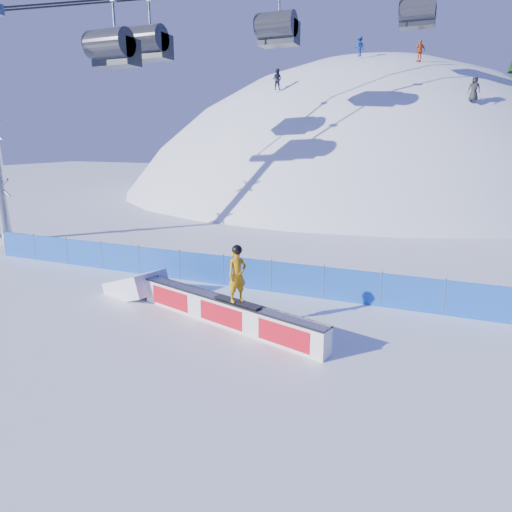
% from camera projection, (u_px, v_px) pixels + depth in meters
% --- Properties ---
extents(ground, '(160.00, 160.00, 0.00)m').
position_uv_depth(ground, '(130.00, 322.00, 14.30)').
color(ground, white).
rests_on(ground, ground).
extents(snow_hill, '(64.00, 64.00, 64.00)m').
position_uv_depth(snow_hill, '(357.00, 336.00, 56.23)').
color(snow_hill, white).
rests_on(snow_hill, ground).
extents(safety_fence, '(22.05, 0.05, 1.30)m').
position_uv_depth(safety_fence, '(201.00, 268.00, 18.16)').
color(safety_fence, blue).
rests_on(safety_fence, ground).
extents(rail_box, '(7.05, 2.50, 0.86)m').
position_uv_depth(rail_box, '(226.00, 312.00, 13.99)').
color(rail_box, white).
rests_on(rail_box, ground).
extents(snow_ramp, '(2.57, 1.99, 1.41)m').
position_uv_depth(snow_ramp, '(137.00, 295.00, 16.85)').
color(snow_ramp, white).
rests_on(snow_ramp, ground).
extents(snowboarder, '(1.70, 0.76, 1.76)m').
position_uv_depth(snowboarder, '(237.00, 275.00, 13.36)').
color(snowboarder, black).
rests_on(snowboarder, rail_box).
extents(distant_skiers, '(15.52, 7.32, 6.12)m').
position_uv_depth(distant_skiers, '(372.00, 64.00, 36.92)').
color(distant_skiers, black).
rests_on(distant_skiers, ground).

